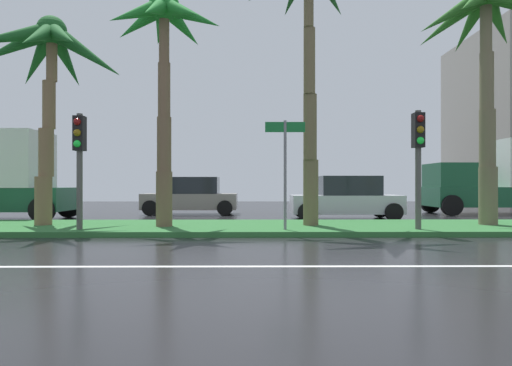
# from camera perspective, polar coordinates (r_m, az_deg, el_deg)

# --- Properties ---
(ground_plane) EXTENTS (90.00, 42.00, 0.10)m
(ground_plane) POSITION_cam_1_polar(r_m,az_deg,el_deg) (14.54, -0.41, -5.87)
(ground_plane) COLOR black
(near_lane_divider_stripe) EXTENTS (81.00, 0.14, 0.01)m
(near_lane_divider_stripe) POSITION_cam_1_polar(r_m,az_deg,el_deg) (7.60, -0.41, -10.76)
(near_lane_divider_stripe) COLOR white
(near_lane_divider_stripe) RESTS_ON ground_plane
(median_strip) EXTENTS (85.50, 4.00, 0.15)m
(median_strip) POSITION_cam_1_polar(r_m,az_deg,el_deg) (13.53, -0.41, -5.76)
(median_strip) COLOR #2D6B33
(median_strip) RESTS_ON ground_plane
(palm_tree_mid_left) EXTENTS (4.68, 4.76, 6.48)m
(palm_tree_mid_left) POSITION_cam_1_polar(r_m,az_deg,el_deg) (15.54, -25.10, 14.33)
(palm_tree_mid_left) COLOR brown
(palm_tree_mid_left) RESTS_ON median_strip
(palm_tree_centre_left) EXTENTS (3.54, 3.55, 7.04)m
(palm_tree_centre_left) POSITION_cam_1_polar(r_m,az_deg,el_deg) (14.09, -11.80, 17.97)
(palm_tree_centre_left) COLOR brown
(palm_tree_centre_left) RESTS_ON median_strip
(palm_tree_centre_right) EXTENTS (4.55, 4.42, 7.68)m
(palm_tree_centre_right) POSITION_cam_1_polar(r_m,az_deg,el_deg) (16.21, 27.72, 17.07)
(palm_tree_centre_right) COLOR brown
(palm_tree_centre_right) RESTS_ON median_strip
(traffic_signal_median_left) EXTENTS (0.28, 0.43, 3.20)m
(traffic_signal_median_left) POSITION_cam_1_polar(r_m,az_deg,el_deg) (13.12, -21.92, 4.04)
(traffic_signal_median_left) COLOR #4C4C47
(traffic_signal_median_left) RESTS_ON median_strip
(traffic_signal_median_right) EXTENTS (0.28, 0.43, 3.29)m
(traffic_signal_median_right) POSITION_cam_1_polar(r_m,az_deg,el_deg) (13.01, 20.32, 4.35)
(traffic_signal_median_right) COLOR #4C4C47
(traffic_signal_median_right) RESTS_ON median_strip
(street_name_sign) EXTENTS (1.10, 0.08, 3.00)m
(street_name_sign) POSITION_cam_1_polar(r_m,az_deg,el_deg) (12.12, 3.80, 3.07)
(street_name_sign) COLOR slate
(street_name_sign) RESTS_ON median_strip
(car_in_traffic_leading) EXTENTS (4.30, 2.02, 1.72)m
(car_in_traffic_leading) POSITION_cam_1_polar(r_m,az_deg,el_deg) (20.53, -8.38, -1.74)
(car_in_traffic_leading) COLOR gray
(car_in_traffic_leading) RESTS_ON ground_plane
(car_in_traffic_second) EXTENTS (4.30, 2.02, 1.72)m
(car_in_traffic_second) POSITION_cam_1_polar(r_m,az_deg,el_deg) (17.88, 11.65, -1.98)
(car_in_traffic_second) COLOR silver
(car_in_traffic_second) RESTS_ON ground_plane
(box_truck_following) EXTENTS (6.40, 2.64, 3.46)m
(box_truck_following) POSITION_cam_1_polar(r_m,az_deg,el_deg) (23.48, 29.03, 0.24)
(box_truck_following) COLOR #195133
(box_truck_following) RESTS_ON ground_plane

